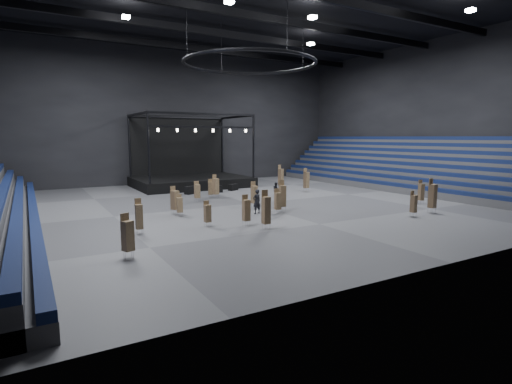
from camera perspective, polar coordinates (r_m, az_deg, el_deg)
floor at (r=38.22m, az=-0.87°, el=-1.67°), size 50.00×50.00×0.00m
ceiling at (r=39.46m, az=-0.92°, el=25.06°), size 50.00×42.00×0.20m
wall_back at (r=57.02m, az=-11.39°, el=10.39°), size 50.00×0.20×18.00m
wall_front at (r=22.04m, az=27.64°, el=13.95°), size 50.00×0.20×18.00m
wall_right at (r=54.50m, az=23.12°, el=10.05°), size 0.20×42.00×18.00m
bleachers_right at (r=53.00m, az=21.36°, el=2.34°), size 7.20×40.00×6.40m
stage at (r=52.70m, az=-9.51°, el=2.44°), size 14.00×10.00×9.20m
truss_ring at (r=38.28m, az=-0.91°, el=17.90°), size 12.30×12.30×5.15m
roof_girders at (r=39.23m, az=-0.92°, el=23.95°), size 49.00×30.35×0.70m
floodlights at (r=35.76m, az=2.51°, el=24.54°), size 28.60×16.60×0.25m
flight_case_left at (r=45.22m, az=-9.34°, el=0.27°), size 1.49×1.13×0.89m
flight_case_mid at (r=45.99m, az=-5.59°, el=0.41°), size 1.24×0.71×0.80m
flight_case_right at (r=47.70m, az=-3.28°, el=0.68°), size 1.28×0.93×0.77m
chair_stack_0 at (r=27.42m, az=1.44°, el=-2.52°), size 0.50×0.50×2.74m
chair_stack_1 at (r=41.62m, az=-5.78°, el=0.87°), size 0.62×0.62×2.48m
chair_stack_2 at (r=46.89m, az=7.20°, el=1.77°), size 0.57×0.57×2.74m
chair_stack_3 at (r=40.98m, az=22.52°, el=0.05°), size 0.51×0.51×2.31m
chair_stack_4 at (r=21.98m, az=-17.88°, el=-5.87°), size 0.65×0.65×2.40m
chair_stack_5 at (r=49.37m, az=3.55°, el=2.22°), size 0.66×0.66×2.94m
chair_stack_6 at (r=36.00m, az=-0.26°, el=-0.29°), size 0.49×0.49×2.35m
chair_stack_7 at (r=27.13m, az=-16.38°, el=-3.31°), size 0.46×0.46×2.39m
chair_stack_8 at (r=32.47m, az=-10.85°, el=-1.77°), size 0.47×0.47×1.82m
chair_stack_9 at (r=36.50m, az=23.89°, el=-0.46°), size 0.57×0.57×2.90m
chair_stack_10 at (r=33.01m, az=3.11°, el=-1.24°), size 0.52×0.52×2.11m
chair_stack_11 at (r=34.30m, az=21.59°, el=-1.50°), size 0.44×0.44×2.08m
chair_stack_12 at (r=39.41m, az=-8.41°, el=0.17°), size 0.51×0.51×2.07m
chair_stack_13 at (r=28.45m, az=-6.96°, el=-2.99°), size 0.44×0.44×1.87m
chair_stack_14 at (r=34.20m, az=3.79°, el=-0.49°), size 0.57×0.57×2.68m
chair_stack_15 at (r=41.89m, az=-6.53°, el=0.58°), size 0.55×0.55×2.00m
chair_stack_16 at (r=28.51m, az=-1.41°, el=-2.54°), size 0.48×0.48×2.26m
chair_stack_17 at (r=33.22m, az=-11.52°, el=-1.08°), size 0.71×0.71×2.36m
man_center at (r=33.07m, az=0.12°, el=-1.37°), size 0.81×0.59×2.05m
crew_member at (r=43.05m, az=2.87°, el=0.39°), size 0.66×0.80×1.48m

